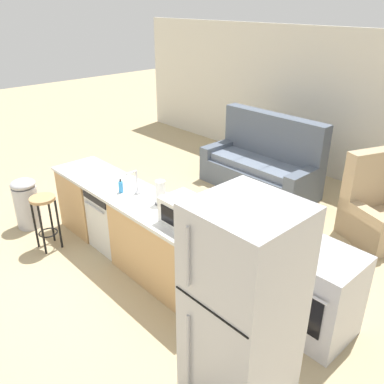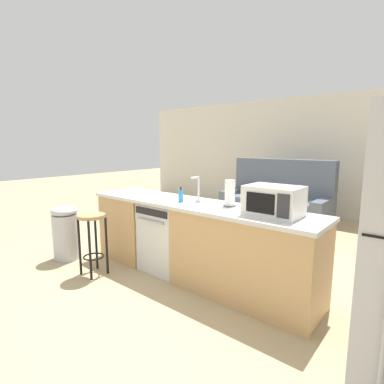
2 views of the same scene
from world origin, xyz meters
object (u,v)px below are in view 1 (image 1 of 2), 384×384
refrigerator (242,310)px  soap_bottle (121,187)px  couch (263,166)px  stove_range (315,292)px  trash_bin (26,203)px  microwave (186,212)px  armchair (377,213)px  dishwasher (117,217)px  kettle (299,243)px  bar_stool (44,212)px  paper_towel_roll (160,193)px

refrigerator → soap_bottle: 2.39m
soap_bottle → couch: bearing=92.6°
stove_range → trash_bin: (-3.91, -1.22, -0.07)m
refrigerator → microwave: bearing=156.0°
refrigerator → armchair: size_ratio=1.49×
dishwasher → trash_bin: (-1.31, -0.67, -0.04)m
stove_range → refrigerator: size_ratio=0.50×
kettle → trash_bin: (-3.74, -1.09, -0.61)m
dishwasher → stove_range: 2.66m
armchair → trash_bin: bearing=-135.7°
couch → trash_bin: bearing=-112.0°
microwave → armchair: size_ratio=0.42×
trash_bin → couch: 3.84m
dishwasher → microwave: size_ratio=1.68×
soap_bottle → trash_bin: soap_bottle is taller
dishwasher → couch: couch is taller
dishwasher → soap_bottle: size_ratio=4.77×
dishwasher → kettle: bearing=9.9°
dishwasher → trash_bin: bearing=-152.9°
stove_range → bar_stool: bearing=-158.5°
dishwasher → kettle: kettle is taller
refrigerator → kettle: 0.99m
microwave → trash_bin: 2.84m
dishwasher → microwave: 1.50m
soap_bottle → microwave: bearing=3.4°
kettle → trash_bin: kettle is taller
soap_bottle → refrigerator: bearing=-11.7°
microwave → armchair: armchair is taller
microwave → paper_towel_roll: size_ratio=1.77×
stove_range → paper_towel_roll: (-1.78, -0.45, 0.59)m
microwave → trash_bin: bearing=-166.0°
paper_towel_roll → soap_bottle: paper_towel_roll is taller
paper_towel_roll → soap_bottle: bearing=-163.8°
refrigerator → trash_bin: size_ratio=2.41×
couch → armchair: bearing=-3.7°
microwave → kettle: microwave is taller
microwave → paper_towel_roll: paper_towel_roll is taller
kettle → paper_towel_roll: bearing=-168.5°
dishwasher → kettle: size_ratio=4.10×
stove_range → kettle: size_ratio=4.39×
bar_stool → microwave: bearing=19.9°
refrigerator → paper_towel_roll: (-1.78, 0.64, 0.15)m
stove_range → couch: size_ratio=0.45×
microwave → bar_stool: microwave is taller
trash_bin → dishwasher: bearing=27.1°
stove_range → armchair: bearing=100.1°
kettle → armchair: bearing=95.6°
dishwasher → paper_towel_roll: 1.03m
soap_bottle → bar_stool: size_ratio=0.24×
refrigerator → bar_stool: bearing=-177.2°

